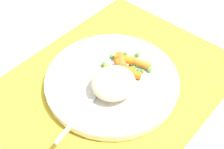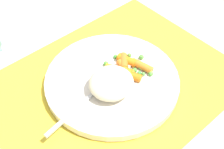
# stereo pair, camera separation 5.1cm
# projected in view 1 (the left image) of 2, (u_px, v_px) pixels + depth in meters

# --- Properties ---
(ground_plane) EXTENTS (2.40, 2.40, 0.00)m
(ground_plane) POSITION_uv_depth(u_px,v_px,m) (112.00, 85.00, 0.60)
(ground_plane) COLOR beige
(placemat) EXTENTS (0.47, 0.36, 0.01)m
(placemat) POSITION_uv_depth(u_px,v_px,m) (112.00, 84.00, 0.60)
(placemat) COLOR gold
(placemat) RESTS_ON ground_plane
(plate) EXTENTS (0.26, 0.26, 0.02)m
(plate) POSITION_uv_depth(u_px,v_px,m) (112.00, 81.00, 0.59)
(plate) COLOR silver
(plate) RESTS_ON placemat
(rice_mound) EXTENTS (0.08, 0.08, 0.04)m
(rice_mound) POSITION_uv_depth(u_px,v_px,m) (113.00, 83.00, 0.55)
(rice_mound) COLOR beige
(rice_mound) RESTS_ON plate
(carrot_portion) EXTENTS (0.08, 0.08, 0.02)m
(carrot_portion) POSITION_uv_depth(u_px,v_px,m) (125.00, 67.00, 0.59)
(carrot_portion) COLOR orange
(carrot_portion) RESTS_ON plate
(pea_scatter) EXTENTS (0.09, 0.09, 0.01)m
(pea_scatter) POSITION_uv_depth(u_px,v_px,m) (130.00, 65.00, 0.60)
(pea_scatter) COLOR #59AD3E
(pea_scatter) RESTS_ON plate
(fork) EXTENTS (0.21, 0.04, 0.01)m
(fork) POSITION_uv_depth(u_px,v_px,m) (101.00, 91.00, 0.56)
(fork) COLOR silver
(fork) RESTS_ON plate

